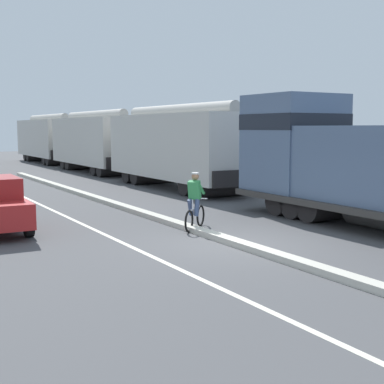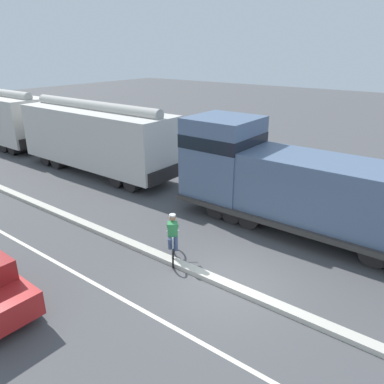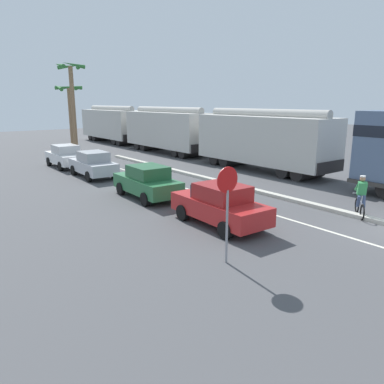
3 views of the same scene
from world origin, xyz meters
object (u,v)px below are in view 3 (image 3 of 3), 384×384
at_px(cyclist, 361,197).
at_px(palm_tree_near, 70,105).
at_px(hopper_car_lead, 263,140).
at_px(parked_car_green, 147,182).
at_px(hopper_car_trailing, 112,124).
at_px(parked_car_silver, 93,164).
at_px(parked_car_red, 220,205).
at_px(palm_tree_far, 72,93).
at_px(hopper_car_middle, 168,130).
at_px(stop_sign, 227,196).
at_px(parked_car_white, 65,156).

relative_size(cyclist, palm_tree_near, 0.28).
distance_m(hopper_car_lead, palm_tree_near, 17.80).
bearing_deg(parked_car_green, hopper_car_trailing, 67.75).
bearing_deg(hopper_car_lead, palm_tree_near, 114.48).
bearing_deg(parked_car_silver, hopper_car_trailing, 60.93).
bearing_deg(parked_car_red, palm_tree_far, 83.19).
xyz_separation_m(hopper_car_middle, stop_sign, (-12.30, -21.33, -0.05)).
distance_m(parked_car_red, parked_car_silver, 11.95).
distance_m(parked_car_silver, cyclist, 15.59).
relative_size(hopper_car_lead, palm_tree_far, 1.35).
bearing_deg(stop_sign, parked_car_silver, 81.68).
height_order(parked_car_silver, palm_tree_far, palm_tree_far).
relative_size(hopper_car_middle, parked_car_red, 2.50).
height_order(hopper_car_middle, cyclist, hopper_car_middle).
xyz_separation_m(hopper_car_lead, parked_car_white, (-10.27, 9.58, -1.26)).
xyz_separation_m(parked_car_red, parked_car_green, (-0.03, 5.32, 0.00)).
relative_size(parked_car_silver, cyclist, 2.47).
xyz_separation_m(hopper_car_lead, cyclist, (-4.82, -9.73, -1.26)).
bearing_deg(parked_car_green, parked_car_white, 90.42).
height_order(parked_car_silver, stop_sign, stop_sign).
bearing_deg(parked_car_white, cyclist, -74.22).
height_order(hopper_car_middle, parked_car_red, hopper_car_middle).
xyz_separation_m(hopper_car_lead, parked_car_green, (-10.19, -1.71, -1.26)).
distance_m(hopper_car_middle, stop_sign, 24.62).
bearing_deg(parked_car_silver, hopper_car_lead, -25.82).
bearing_deg(hopper_car_lead, hopper_car_middle, 90.00).
bearing_deg(parked_car_red, parked_car_white, 90.40).
height_order(hopper_car_middle, hopper_car_trailing, same).
xyz_separation_m(parked_car_red, parked_car_white, (-0.12, 16.61, 0.00)).
xyz_separation_m(hopper_car_lead, hopper_car_middle, (0.00, 11.60, 0.00)).
height_order(hopper_car_trailing, parked_car_green, hopper_car_trailing).
xyz_separation_m(parked_car_red, cyclist, (5.34, -2.70, 0.00)).
distance_m(hopper_car_trailing, palm_tree_far, 11.96).
distance_m(hopper_car_trailing, parked_car_silver, 20.96).
height_order(parked_car_red, parked_car_white, same).
relative_size(hopper_car_trailing, stop_sign, 3.68).
relative_size(parked_car_red, palm_tree_near, 0.69).
relative_size(hopper_car_middle, hopper_car_trailing, 1.00).
height_order(parked_car_silver, parked_car_white, same).
distance_m(parked_car_red, stop_sign, 3.65).
relative_size(parked_car_white, stop_sign, 1.46).
height_order(hopper_car_trailing, parked_car_white, hopper_car_trailing).
xyz_separation_m(hopper_car_lead, parked_car_red, (-10.16, -7.03, -1.26)).
xyz_separation_m(parked_car_silver, palm_tree_near, (2.85, 11.15, 3.53)).
bearing_deg(cyclist, parked_car_green, 123.83).
relative_size(parked_car_green, stop_sign, 1.48).
bearing_deg(parked_car_red, parked_car_green, 90.36).
relative_size(parked_car_green, palm_tree_near, 0.69).
distance_m(parked_car_silver, stop_sign, 14.85).
bearing_deg(stop_sign, parked_car_red, 51.52).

